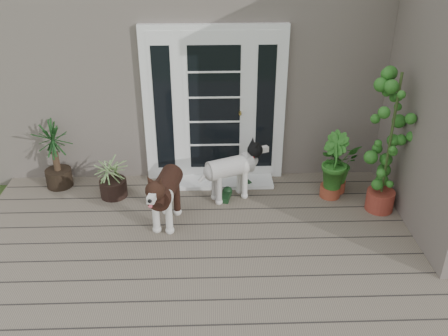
{
  "coord_description": "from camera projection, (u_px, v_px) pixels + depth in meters",
  "views": [
    {
      "loc": [
        -0.28,
        -3.57,
        3.52
      ],
      "look_at": [
        -0.1,
        1.75,
        0.7
      ],
      "focal_mm": 39.2,
      "sensor_mm": 36.0,
      "label": 1
    }
  ],
  "objects": [
    {
      "name": "herb_a",
      "position": [
        338.0,
        170.0,
        6.53
      ],
      "size": [
        0.67,
        0.67,
        0.63
      ],
      "primitive_type": "imported",
      "rotation": [
        0.0,
        0.0,
        0.49
      ],
      "color": "#215518",
      "rests_on": "deck"
    },
    {
      "name": "spider_plant",
      "position": [
        112.0,
        175.0,
        6.41
      ],
      "size": [
        0.79,
        0.79,
        0.63
      ],
      "primitive_type": null,
      "rotation": [
        0.0,
        0.0,
        -0.43
      ],
      "color": "#7F8F58",
      "rests_on": "deck"
    },
    {
      "name": "clog_right",
      "position": [
        226.0,
        195.0,
        6.48
      ],
      "size": [
        0.22,
        0.35,
        0.1
      ],
      "primitive_type": null,
      "rotation": [
        0.0,
        0.0,
        -0.23
      ],
      "color": "black",
      "rests_on": "deck"
    },
    {
      "name": "deck",
      "position": [
        238.0,
        282.0,
        5.13
      ],
      "size": [
        6.2,
        4.6,
        0.12
      ],
      "primitive_type": "cube",
      "color": "#6B5B4C",
      "rests_on": "ground"
    },
    {
      "name": "brindle_dog",
      "position": [
        166.0,
        197.0,
        5.82
      ],
      "size": [
        0.54,
        0.94,
        0.74
      ],
      "primitive_type": null,
      "rotation": [
        0.0,
        0.0,
        2.95
      ],
      "color": "black",
      "rests_on": "deck"
    },
    {
      "name": "yucca",
      "position": [
        55.0,
        154.0,
        6.57
      ],
      "size": [
        0.85,
        0.85,
        0.97
      ],
      "primitive_type": null,
      "rotation": [
        0.0,
        0.0,
        0.33
      ],
      "color": "black",
      "rests_on": "deck"
    },
    {
      "name": "sapling",
      "position": [
        390.0,
        143.0,
        5.83
      ],
      "size": [
        0.69,
        0.69,
        1.86
      ],
      "primitive_type": null,
      "rotation": [
        0.0,
        0.0,
        0.3
      ],
      "color": "#1B5F21",
      "rests_on": "deck"
    },
    {
      "name": "door_unit",
      "position": [
        214.0,
        106.0,
        6.54
      ],
      "size": [
        1.9,
        0.14,
        2.15
      ],
      "primitive_type": "cube",
      "color": "white",
      "rests_on": "deck"
    },
    {
      "name": "house_main",
      "position": [
        224.0,
        42.0,
        8.19
      ],
      "size": [
        7.4,
        4.0,
        3.1
      ],
      "primitive_type": "cube",
      "color": "#665E54",
      "rests_on": "ground"
    },
    {
      "name": "door_step",
      "position": [
        215.0,
        181.0,
        6.85
      ],
      "size": [
        1.6,
        0.4,
        0.05
      ],
      "primitive_type": "cube",
      "color": "white",
      "rests_on": "deck"
    },
    {
      "name": "herb_b",
      "position": [
        332.0,
        174.0,
        6.4
      ],
      "size": [
        0.53,
        0.53,
        0.68
      ],
      "primitive_type": "imported",
      "rotation": [
        0.0,
        0.0,
        1.75
      ],
      "color": "#245016",
      "rests_on": "deck"
    },
    {
      "name": "white_dog",
      "position": [
        230.0,
        175.0,
        6.35
      ],
      "size": [
        0.89,
        0.64,
        0.68
      ],
      "primitive_type": null,
      "rotation": [
        0.0,
        0.0,
        -1.16
      ],
      "color": "white",
      "rests_on": "deck"
    },
    {
      "name": "herb_c",
      "position": [
        390.0,
        162.0,
        6.8
      ],
      "size": [
        0.49,
        0.49,
        0.59
      ],
      "primitive_type": "imported",
      "rotation": [
        0.0,
        0.0,
        4.34
      ],
      "color": "#225919",
      "rests_on": "deck"
    },
    {
      "name": "clog_left",
      "position": [
        244.0,
        180.0,
        6.84
      ],
      "size": [
        0.25,
        0.32,
        0.09
      ],
      "primitive_type": null,
      "rotation": [
        0.0,
        0.0,
        0.45
      ],
      "color": "black",
      "rests_on": "deck"
    }
  ]
}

